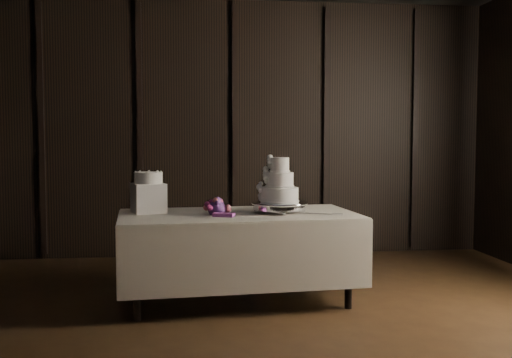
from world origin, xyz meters
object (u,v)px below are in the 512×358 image
object	(u,v)px
bouquet	(217,208)
box_pedestal	(149,198)
cake_stand	(280,207)
small_cake	(148,178)
wedding_cake	(277,185)
display_table	(238,253)

from	to	relation	value
bouquet	box_pedestal	bearing A→B (deg)	159.26
cake_stand	small_cake	size ratio (longest dim) A/B	2.01
bouquet	cake_stand	bearing A→B (deg)	8.19
cake_stand	wedding_cake	distance (m)	0.20
cake_stand	small_cake	bearing A→B (deg)	172.86
small_cake	wedding_cake	bearing A→B (deg)	-8.15
wedding_cake	small_cake	bearing A→B (deg)	174.95
cake_stand	small_cake	distance (m)	1.15
display_table	wedding_cake	world-z (taller)	wedding_cake
box_pedestal	small_cake	xyz separation A→B (m)	(0.00, 0.00, 0.17)
box_pedestal	small_cake	world-z (taller)	small_cake
wedding_cake	box_pedestal	bearing A→B (deg)	174.95
wedding_cake	small_cake	size ratio (longest dim) A/B	1.58
cake_stand	box_pedestal	size ratio (longest dim) A/B	1.86
box_pedestal	small_cake	size ratio (longest dim) A/B	1.08
cake_stand	box_pedestal	xyz separation A→B (m)	(-1.11, 0.14, 0.08)
box_pedestal	display_table	bearing A→B (deg)	-10.27
wedding_cake	box_pedestal	size ratio (longest dim) A/B	1.47
cake_stand	box_pedestal	distance (m)	1.12
small_cake	box_pedestal	bearing A→B (deg)	0.00
box_pedestal	small_cake	distance (m)	0.17
display_table	small_cake	size ratio (longest dim) A/B	8.58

